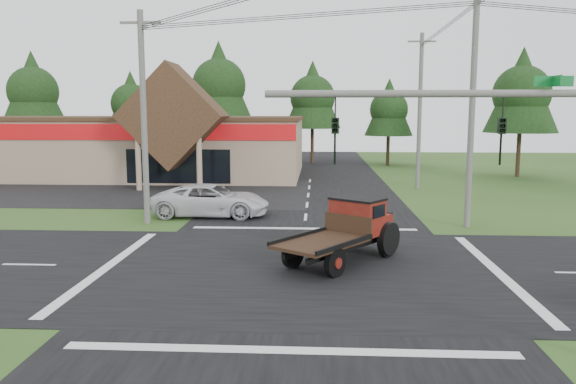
{
  "coord_description": "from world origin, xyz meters",
  "views": [
    {
      "loc": [
        0.64,
        -19.58,
        5.62
      ],
      "look_at": [
        -0.64,
        4.26,
        2.2
      ],
      "focal_mm": 35.0,
      "sensor_mm": 36.0,
      "label": 1
    }
  ],
  "objects": [
    {
      "name": "white_pickup",
      "position": [
        -5.13,
        10.16,
        0.87
      ],
      "size": [
        6.27,
        2.94,
        1.74
      ],
      "primitive_type": "imported",
      "rotation": [
        0.0,
        0.0,
        1.56
      ],
      "color": "silver",
      "rests_on": "ground"
    },
    {
      "name": "cvs_building",
      "position": [
        -15.7,
        29.57,
        2.78
      ],
      "size": [
        30.4,
        18.2,
        9.19
      ],
      "color": "#9D846A",
      "rests_on": "ground"
    },
    {
      "name": "road_ew",
      "position": [
        0.0,
        0.0,
        0.01
      ],
      "size": [
        120.0,
        12.0,
        0.02
      ],
      "primitive_type": "cube",
      "color": "black",
      "rests_on": "ground"
    },
    {
      "name": "traffic_signal_mast",
      "position": [
        5.82,
        -7.5,
        4.43
      ],
      "size": [
        8.12,
        0.24,
        7.0
      ],
      "color": "#595651",
      "rests_on": "ground"
    },
    {
      "name": "parking_apron",
      "position": [
        -14.0,
        19.0,
        0.01
      ],
      "size": [
        28.0,
        14.0,
        0.02
      ],
      "primitive_type": "cube",
      "color": "black",
      "rests_on": "ground"
    },
    {
      "name": "tree_row_d",
      "position": [
        0.0,
        42.0,
        7.38
      ],
      "size": [
        6.16,
        6.16,
        11.11
      ],
      "color": "#332316",
      "rests_on": "ground"
    },
    {
      "name": "tree_row_e",
      "position": [
        8.0,
        40.0,
        6.03
      ],
      "size": [
        5.04,
        5.04,
        9.09
      ],
      "color": "#332316",
      "rests_on": "ground"
    },
    {
      "name": "antique_flatbed_truck",
      "position": [
        1.5,
        0.97,
        1.19
      ],
      "size": [
        5.15,
        5.87,
        2.38
      ],
      "primitive_type": null,
      "rotation": [
        0.0,
        0.0,
        -0.64
      ],
      "color": "#55100C",
      "rests_on": "ground"
    },
    {
      "name": "tree_side_ne",
      "position": [
        18.0,
        30.0,
        7.38
      ],
      "size": [
        6.16,
        6.16,
        11.11
      ],
      "color": "#332316",
      "rests_on": "ground"
    },
    {
      "name": "tree_row_a",
      "position": [
        -30.0,
        40.0,
        8.05
      ],
      "size": [
        6.72,
        6.72,
        12.12
      ],
      "color": "#332316",
      "rests_on": "ground"
    },
    {
      "name": "road_ns",
      "position": [
        0.0,
        0.0,
        0.01
      ],
      "size": [
        12.0,
        120.0,
        0.02
      ],
      "primitive_type": "cube",
      "color": "black",
      "rests_on": "ground"
    },
    {
      "name": "tree_row_b",
      "position": [
        -20.0,
        42.0,
        6.7
      ],
      "size": [
        5.6,
        5.6,
        10.1
      ],
      "color": "#332316",
      "rests_on": "ground"
    },
    {
      "name": "ground",
      "position": [
        0.0,
        0.0,
        0.0
      ],
      "size": [
        120.0,
        120.0,
        0.0
      ],
      "primitive_type": "plane",
      "color": "#2D4D1B",
      "rests_on": "ground"
    },
    {
      "name": "utility_pole_ne",
      "position": [
        8.0,
        8.0,
        5.89
      ],
      "size": [
        2.0,
        0.3,
        11.5
      ],
      "color": "#595651",
      "rests_on": "ground"
    },
    {
      "name": "utility_pole_nw",
      "position": [
        -8.0,
        8.0,
        5.39
      ],
      "size": [
        2.0,
        0.3,
        10.5
      ],
      "color": "#595651",
      "rests_on": "ground"
    },
    {
      "name": "utility_pole_n",
      "position": [
        8.0,
        22.0,
        5.74
      ],
      "size": [
        2.0,
        0.3,
        11.2
      ],
      "color": "#595651",
      "rests_on": "ground"
    },
    {
      "name": "tree_row_c",
      "position": [
        -10.0,
        41.0,
        8.72
      ],
      "size": [
        7.28,
        7.28,
        13.13
      ],
      "color": "#332316",
      "rests_on": "ground"
    }
  ]
}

